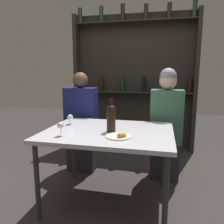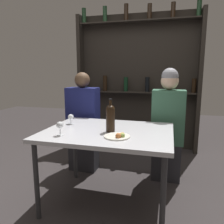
# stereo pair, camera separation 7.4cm
# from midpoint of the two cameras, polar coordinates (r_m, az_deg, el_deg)

# --- Properties ---
(ground_plane) EXTENTS (10.00, 10.00, 0.00)m
(ground_plane) POSITION_cam_midpoint_polar(r_m,az_deg,el_deg) (2.36, 0.05, -22.35)
(ground_plane) COLOR #332D2D
(dining_table) EXTENTS (1.18, 0.91, 0.74)m
(dining_table) POSITION_cam_midpoint_polar(r_m,az_deg,el_deg) (2.08, 0.05, -6.47)
(dining_table) COLOR silver
(dining_table) RESTS_ON ground_plane
(wine_rack_wall) EXTENTS (2.02, 0.21, 2.33)m
(wine_rack_wall) POSITION_cam_midpoint_polar(r_m,az_deg,el_deg) (3.71, 7.09, 8.75)
(wine_rack_wall) COLOR #28231E
(wine_rack_wall) RESTS_ON ground_plane
(wine_bottle) EXTENTS (0.08, 0.08, 0.30)m
(wine_bottle) POSITION_cam_midpoint_polar(r_m,az_deg,el_deg) (1.98, 0.67, -1.30)
(wine_bottle) COLOR black
(wine_bottle) RESTS_ON dining_table
(wine_glass_0) EXTENTS (0.06, 0.06, 0.11)m
(wine_glass_0) POSITION_cam_midpoint_polar(r_m,az_deg,el_deg) (2.32, -9.82, -1.42)
(wine_glass_0) COLOR silver
(wine_glass_0) RESTS_ON dining_table
(wine_glass_1) EXTENTS (0.06, 0.06, 0.12)m
(wine_glass_1) POSITION_cam_midpoint_polar(r_m,az_deg,el_deg) (1.92, -12.38, -3.53)
(wine_glass_1) COLOR silver
(wine_glass_1) RESTS_ON dining_table
(food_plate_0) EXTENTS (0.22, 0.22, 0.05)m
(food_plate_0) POSITION_cam_midpoint_polar(r_m,az_deg,el_deg) (1.84, 2.80, -6.30)
(food_plate_0) COLOR silver
(food_plate_0) RESTS_ON dining_table
(seated_person_left) EXTENTS (0.39, 0.22, 1.28)m
(seated_person_left) POSITION_cam_midpoint_polar(r_m,az_deg,el_deg) (2.85, -6.75, -3.38)
(seated_person_left) COLOR #26262B
(seated_person_left) RESTS_ON ground_plane
(seated_person_right) EXTENTS (0.37, 0.22, 1.32)m
(seated_person_right) POSITION_cam_midpoint_polar(r_m,az_deg,el_deg) (2.65, 15.08, -3.75)
(seated_person_right) COLOR #26262B
(seated_person_right) RESTS_ON ground_plane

